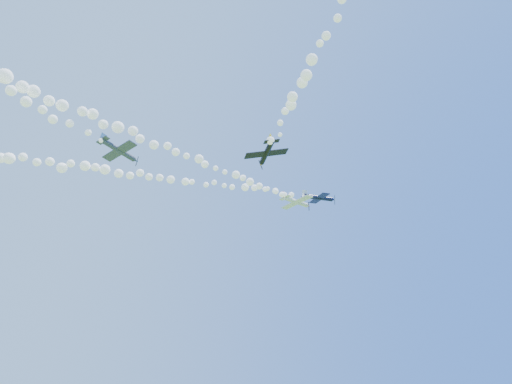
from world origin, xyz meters
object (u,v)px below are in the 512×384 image
plane_white (296,202)px  plane_grey (119,150)px  plane_black (266,153)px  plane_navy (319,198)px

plane_white → plane_grey: 38.51m
plane_black → plane_navy: bearing=-37.2°
plane_white → plane_black: plane_white is taller
plane_navy → plane_grey: (-42.12, 1.07, -3.72)m
plane_navy → plane_grey: bearing=-163.3°
plane_navy → plane_black: 33.93m
plane_white → plane_navy: size_ratio=1.06×
plane_navy → plane_black: size_ratio=1.24×
plane_white → plane_black: bearing=-141.7°
plane_grey → plane_navy: bearing=-18.8°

